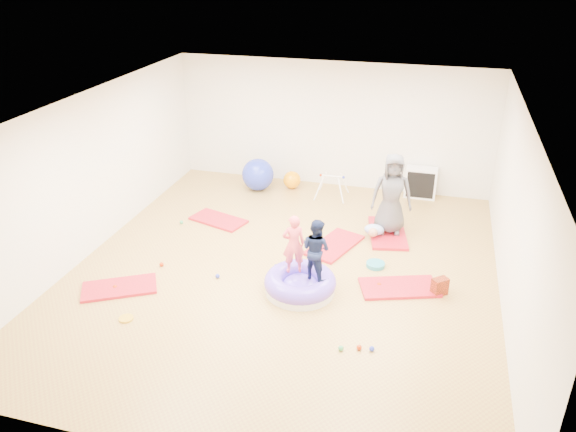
# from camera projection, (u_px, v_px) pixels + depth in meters

# --- Properties ---
(room) EXTENTS (7.01, 8.01, 2.81)m
(room) POSITION_uv_depth(u_px,v_px,m) (283.00, 196.00, 8.91)
(room) COLOR #B29343
(room) RESTS_ON ground
(gym_mat_front_left) EXTENTS (1.30, 1.08, 0.05)m
(gym_mat_front_left) POSITION_uv_depth(u_px,v_px,m) (119.00, 288.00, 9.02)
(gym_mat_front_left) COLOR #BB2234
(gym_mat_front_left) RESTS_ON ground
(gym_mat_mid_left) EXTENTS (1.22, 0.86, 0.05)m
(gym_mat_mid_left) POSITION_uv_depth(u_px,v_px,m) (218.00, 220.00, 11.24)
(gym_mat_mid_left) COLOR #BB2234
(gym_mat_mid_left) RESTS_ON ground
(gym_mat_center_back) EXTENTS (0.98, 1.34, 0.05)m
(gym_mat_center_back) POSITION_uv_depth(u_px,v_px,m) (334.00, 245.00, 10.29)
(gym_mat_center_back) COLOR #BB2234
(gym_mat_center_back) RESTS_ON ground
(gym_mat_right) EXTENTS (1.37, 0.99, 0.05)m
(gym_mat_right) POSITION_uv_depth(u_px,v_px,m) (399.00, 287.00, 9.02)
(gym_mat_right) COLOR #BB2234
(gym_mat_right) RESTS_ON ground
(gym_mat_rear_right) EXTENTS (0.91, 1.42, 0.05)m
(gym_mat_rear_right) POSITION_uv_depth(u_px,v_px,m) (387.00, 233.00, 10.73)
(gym_mat_rear_right) COLOR #BB2234
(gym_mat_rear_right) RESTS_ON ground
(inflatable_cushion) EXTENTS (1.15, 1.15, 0.36)m
(inflatable_cushion) POSITION_uv_depth(u_px,v_px,m) (300.00, 284.00, 8.91)
(inflatable_cushion) COLOR white
(inflatable_cushion) RESTS_ON ground
(child_pink) EXTENTS (0.42, 0.36, 0.99)m
(child_pink) POSITION_uv_depth(u_px,v_px,m) (294.00, 241.00, 8.74)
(child_pink) COLOR #FF525C
(child_pink) RESTS_ON inflatable_cushion
(child_navy) EXTENTS (0.61, 0.56, 1.01)m
(child_navy) POSITION_uv_depth(u_px,v_px,m) (316.00, 246.00, 8.58)
(child_navy) COLOR #121B3C
(child_navy) RESTS_ON inflatable_cushion
(adult_caregiver) EXTENTS (0.83, 0.62, 1.55)m
(adult_caregiver) POSITION_uv_depth(u_px,v_px,m) (392.00, 194.00, 10.40)
(adult_caregiver) COLOR #4B4B4F
(adult_caregiver) RESTS_ON gym_mat_rear_right
(infant) EXTENTS (0.37, 0.38, 0.22)m
(infant) POSITION_uv_depth(u_px,v_px,m) (374.00, 230.00, 10.52)
(infant) COLOR #99B4E7
(infant) RESTS_ON gym_mat_rear_right
(ball_pit_balls) EXTENTS (4.27, 3.04, 0.07)m
(ball_pit_balls) POSITION_uv_depth(u_px,v_px,m) (259.00, 289.00, 8.97)
(ball_pit_balls) COLOR #BA2B05
(ball_pit_balls) RESTS_ON ground
(exercise_ball_blue) EXTENTS (0.72, 0.72, 0.72)m
(exercise_ball_blue) POSITION_uv_depth(u_px,v_px,m) (258.00, 175.00, 12.55)
(exercise_ball_blue) COLOR #2435C4
(exercise_ball_blue) RESTS_ON ground
(exercise_ball_orange) EXTENTS (0.40, 0.40, 0.40)m
(exercise_ball_orange) POSITION_uv_depth(u_px,v_px,m) (292.00, 180.00, 12.69)
(exercise_ball_orange) COLOR #FC9501
(exercise_ball_orange) RESTS_ON ground
(infant_play_gym) EXTENTS (0.67, 0.64, 0.52)m
(infant_play_gym) POSITION_uv_depth(u_px,v_px,m) (332.00, 183.00, 12.14)
(infant_play_gym) COLOR white
(infant_play_gym) RESTS_ON ground
(cube_shelf) EXTENTS (0.67, 0.33, 0.67)m
(cube_shelf) POSITION_uv_depth(u_px,v_px,m) (421.00, 183.00, 12.18)
(cube_shelf) COLOR white
(cube_shelf) RESTS_ON ground
(balance_disc) EXTENTS (0.32, 0.32, 0.07)m
(balance_disc) POSITION_uv_depth(u_px,v_px,m) (375.00, 265.00, 9.65)
(balance_disc) COLOR teal
(balance_disc) RESTS_ON ground
(backpack) EXTENTS (0.29, 0.28, 0.29)m
(backpack) POSITION_uv_depth(u_px,v_px,m) (440.00, 287.00, 8.83)
(backpack) COLOR red
(backpack) RESTS_ON ground
(yellow_toy) EXTENTS (0.21, 0.21, 0.03)m
(yellow_toy) POSITION_uv_depth(u_px,v_px,m) (126.00, 319.00, 8.29)
(yellow_toy) COLOR gold
(yellow_toy) RESTS_ON ground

